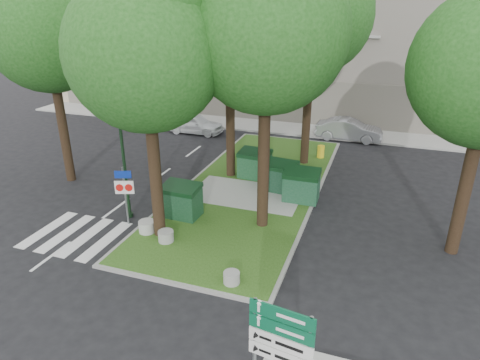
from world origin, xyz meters
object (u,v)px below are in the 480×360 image
at_px(tree_median_far, 316,2).
at_px(directional_sign, 281,345).
at_px(dumpster_d, 301,185).
at_px(car_white, 195,123).
at_px(tree_median_mid, 232,34).
at_px(bollard_right, 232,278).
at_px(traffic_sign_pole, 125,188).
at_px(litter_bin, 321,152).
at_px(bollard_mid, 166,236).
at_px(car_silver, 349,130).
at_px(street_lamp, 122,147).
at_px(tree_street_left, 47,18).
at_px(dumpster_b, 255,164).
at_px(tree_median_near_left, 147,37).
at_px(dumpster_c, 280,176).
at_px(tree_median_near_right, 270,14).
at_px(dumpster_a, 181,200).
at_px(bollard_left, 147,226).

bearing_deg(tree_median_far, directional_sign, -81.16).
distance_m(tree_median_far, dumpster_d, 8.95).
distance_m(directional_sign, car_white, 21.81).
height_order(tree_median_mid, bollard_right, tree_median_mid).
xyz_separation_m(tree_median_mid, traffic_sign_pole, (-2.29, -6.11, -5.39)).
bearing_deg(litter_bin, bollard_mid, -109.71).
distance_m(bollard_mid, car_silver, 16.08).
bearing_deg(tree_median_mid, street_lamp, -115.06).
distance_m(tree_median_far, tree_street_left, 12.29).
xyz_separation_m(tree_median_far, dumpster_b, (-2.05, -2.95, -7.51)).
height_order(tree_median_near_left, dumpster_c, tree_median_near_left).
bearing_deg(litter_bin, tree_median_near_left, -112.37).
xyz_separation_m(bollard_mid, traffic_sign_pole, (-2.19, 0.86, 1.27)).
xyz_separation_m(tree_median_near_right, tree_median_mid, (-3.00, 4.50, -1.01)).
distance_m(bollard_right, car_white, 17.09).
bearing_deg(tree_median_mid, bollard_mid, -90.87).
distance_m(dumpster_d, bollard_mid, 6.54).
distance_m(tree_median_mid, traffic_sign_pole, 8.46).
xyz_separation_m(tree_median_near_right, dumpster_c, (-0.25, 3.42, -7.18)).
xyz_separation_m(dumpster_a, dumpster_b, (1.60, 4.98, 0.01)).
bearing_deg(car_silver, tree_median_near_right, 172.58).
bearing_deg(dumpster_d, dumpster_c, 145.94).
bearing_deg(tree_median_mid, litter_bin, 46.50).
bearing_deg(car_white, tree_street_left, 166.35).
relative_size(dumpster_c, bollard_left, 2.61).
bearing_deg(directional_sign, dumpster_b, 117.90).
relative_size(tree_median_mid, bollard_left, 15.75).
relative_size(dumpster_d, bollard_left, 2.51).
distance_m(tree_median_near_right, dumpster_a, 7.98).
relative_size(dumpster_a, bollard_left, 2.49).
bearing_deg(bollard_right, tree_median_near_left, 150.07).
xyz_separation_m(dumpster_d, street_lamp, (-6.50, -3.71, 2.24)).
distance_m(dumpster_a, car_white, 12.29).
relative_size(tree_median_near_left, tree_median_far, 0.88).
distance_m(tree_street_left, dumpster_b, 11.44).
distance_m(tree_street_left, bollard_mid, 11.14).
bearing_deg(car_white, dumpster_b, -135.03).
distance_m(tree_median_mid, litter_bin, 8.58).
bearing_deg(dumpster_c, dumpster_d, -25.73).
bearing_deg(directional_sign, tree_median_near_left, 143.81).
xyz_separation_m(tree_median_near_left, dumpster_b, (1.65, 6.55, -6.50)).
relative_size(dumpster_a, dumpster_b, 0.96).
bearing_deg(dumpster_b, dumpster_d, -29.29).
relative_size(litter_bin, directional_sign, 0.25).
distance_m(dumpster_c, car_white, 10.87).
height_order(tree_median_near_right, car_white, tree_median_near_right).
xyz_separation_m(dumpster_b, litter_bin, (2.69, 4.00, -0.35)).
height_order(tree_median_near_right, dumpster_d, tree_median_near_right).
bearing_deg(tree_median_far, car_silver, 71.74).
bearing_deg(bollard_mid, tree_median_near_left, 129.83).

